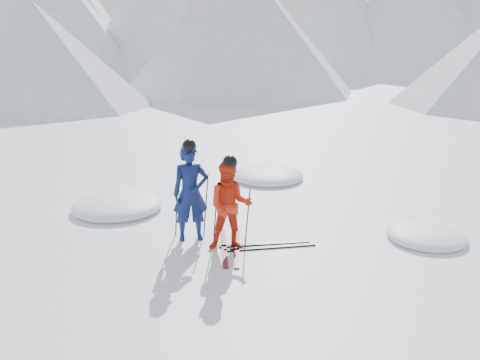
{
  "coord_description": "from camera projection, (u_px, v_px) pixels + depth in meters",
  "views": [
    {
      "loc": [
        -1.27,
        -8.76,
        3.75
      ],
      "look_at": [
        -1.95,
        0.5,
        1.1
      ],
      "focal_mm": 38.0,
      "sensor_mm": 36.0,
      "label": 1
    }
  ],
  "objects": [
    {
      "name": "pole_blue_right",
      "position": [
        206.0,
        205.0,
        9.77
      ],
      "size": [
        0.12,
        0.07,
        1.22
      ],
      "primitive_type": "cylinder",
      "rotation": [
        -0.04,
        0.08,
        0.0
      ],
      "color": "black",
      "rests_on": "ground"
    },
    {
      "name": "pole_red_right",
      "position": [
        247.0,
        218.0,
        9.24
      ],
      "size": [
        0.11,
        0.08,
        1.09
      ],
      "primitive_type": "cylinder",
      "rotation": [
        -0.05,
        0.08,
        0.0
      ],
      "color": "black",
      "rests_on": "ground"
    },
    {
      "name": "snow_lumps",
      "position": [
        243.0,
        205.0,
        11.65
      ],
      "size": [
        8.86,
        7.4,
        0.44
      ],
      "color": "white",
      "rests_on": "ground"
    },
    {
      "name": "ski_worn_right",
      "position": [
        237.0,
        248.0,
        9.25
      ],
      "size": [
        0.21,
        1.7,
        0.03
      ],
      "primitive_type": "cube",
      "rotation": [
        0.0,
        0.0,
        0.07
      ],
      "color": "black",
      "rests_on": "ground"
    },
    {
      "name": "skier_blue",
      "position": [
        191.0,
        193.0,
        9.46
      ],
      "size": [
        0.76,
        0.61,
        1.83
      ],
      "primitive_type": "imported",
      "rotation": [
        0.0,
        0.0,
        0.28
      ],
      "color": "#0D1A50",
      "rests_on": "ground"
    },
    {
      "name": "skier_red",
      "position": [
        230.0,
        206.0,
        9.04
      ],
      "size": [
        0.86,
        0.7,
        1.64
      ],
      "primitive_type": "imported",
      "rotation": [
        0.0,
        0.0,
        0.1
      ],
      "color": "red",
      "rests_on": "ground"
    },
    {
      "name": "ground",
      "position": [
        343.0,
        247.0,
        9.34
      ],
      "size": [
        160.0,
        160.0,
        0.0
      ],
      "primitive_type": "plane",
      "color": "white",
      "rests_on": "ground"
    },
    {
      "name": "ski_loose_a",
      "position": [
        265.0,
        244.0,
        9.43
      ],
      "size": [
        1.68,
        0.44,
        0.03
      ],
      "primitive_type": "cube",
      "rotation": [
        0.0,
        0.0,
        1.78
      ],
      "color": "black",
      "rests_on": "ground"
    },
    {
      "name": "ski_worn_left",
      "position": [
        224.0,
        248.0,
        9.27
      ],
      "size": [
        0.32,
        1.7,
        0.03
      ],
      "primitive_type": "cube",
      "rotation": [
        0.0,
        0.0,
        0.14
      ],
      "color": "black",
      "rests_on": "ground"
    },
    {
      "name": "ski_loose_b",
      "position": [
        270.0,
        247.0,
        9.28
      ],
      "size": [
        1.67,
        0.5,
        0.03
      ],
      "primitive_type": "cube",
      "rotation": [
        0.0,
        0.0,
        1.81
      ],
      "color": "black",
      "rests_on": "ground"
    },
    {
      "name": "pole_blue_left",
      "position": [
        177.0,
        206.0,
        9.71
      ],
      "size": [
        0.12,
        0.09,
        1.22
      ],
      "primitive_type": "cylinder",
      "rotation": [
        0.05,
        0.08,
        0.0
      ],
      "color": "black",
      "rests_on": "ground"
    },
    {
      "name": "pole_red_left",
      "position": [
        215.0,
        215.0,
        9.37
      ],
      "size": [
        0.11,
        0.09,
        1.09
      ],
      "primitive_type": "cylinder",
      "rotation": [
        0.06,
        0.08,
        0.0
      ],
      "color": "black",
      "rests_on": "ground"
    }
  ]
}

